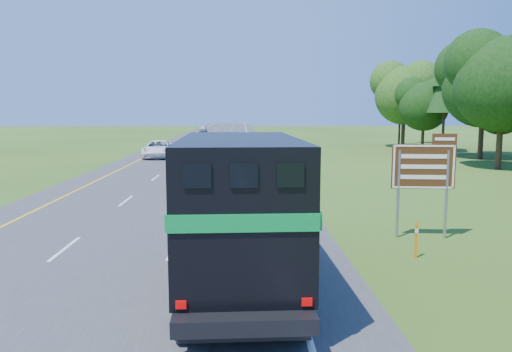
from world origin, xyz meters
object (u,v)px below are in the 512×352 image
object	(u,v)px
white_suv	(159,149)
far_car	(203,129)
horse_truck	(239,207)
exit_sign	(424,171)

from	to	relation	value
white_suv	far_car	bearing A→B (deg)	86.32
white_suv	horse_truck	bearing A→B (deg)	-81.36
far_car	exit_sign	xyz separation A→B (m)	(14.92, -91.32, 1.71)
white_suv	far_car	size ratio (longest dim) A/B	1.40
exit_sign	horse_truck	bearing A→B (deg)	-138.09
far_car	white_suv	bearing A→B (deg)	-90.10
horse_truck	white_suv	distance (m)	37.77
horse_truck	exit_sign	bearing A→B (deg)	34.57
horse_truck	exit_sign	world-z (taller)	horse_truck
horse_truck	exit_sign	xyz separation A→B (m)	(6.73, 4.92, 0.34)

